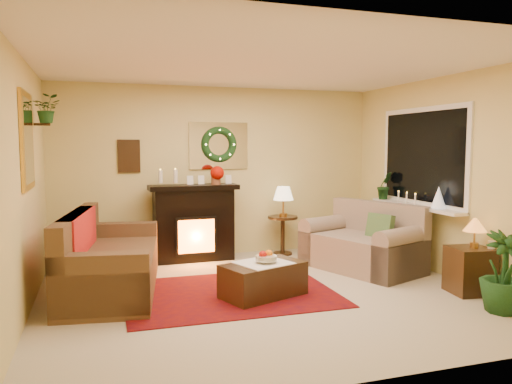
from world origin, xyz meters
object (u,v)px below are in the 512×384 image
object	(u,v)px
loveseat	(361,239)
side_table_round	(283,234)
fireplace	(194,224)
sofa	(112,255)
end_table_square	(470,270)
coffee_table	(263,279)

from	to	relation	value
loveseat	side_table_round	size ratio (longest dim) A/B	2.60
fireplace	side_table_round	xyz separation A→B (m)	(1.40, -0.03, -0.22)
fireplace	sofa	bearing A→B (deg)	-134.18
loveseat	side_table_round	xyz separation A→B (m)	(-0.69, 1.22, -0.09)
end_table_square	loveseat	bearing A→B (deg)	114.57
fireplace	loveseat	world-z (taller)	fireplace
end_table_square	coffee_table	size ratio (longest dim) A/B	0.58
end_table_square	coffee_table	world-z (taller)	end_table_square
sofa	end_table_square	xyz separation A→B (m)	(3.92, -1.35, -0.16)
sofa	end_table_square	distance (m)	4.15
side_table_round	end_table_square	world-z (taller)	side_table_round
fireplace	loveseat	distance (m)	2.44
end_table_square	fireplace	bearing A→B (deg)	136.06
sofa	coffee_table	world-z (taller)	sofa
side_table_round	end_table_square	xyz separation A→B (m)	(1.32, -2.59, -0.06)
fireplace	side_table_round	world-z (taller)	fireplace
loveseat	sofa	bearing A→B (deg)	159.66
sofa	side_table_round	xyz separation A→B (m)	(2.60, 1.24, -0.10)
side_table_round	fireplace	bearing A→B (deg)	178.72
sofa	coffee_table	xyz separation A→B (m)	(1.60, -0.76, -0.22)
coffee_table	loveseat	bearing A→B (deg)	4.70
sofa	side_table_round	size ratio (longest dim) A/B	3.59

